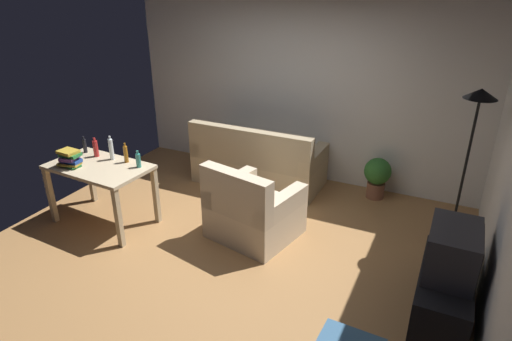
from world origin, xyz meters
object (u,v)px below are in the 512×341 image
(desk, at_px, (100,174))
(bottle_tall, at_px, (138,160))
(bottle_red, at_px, (96,148))
(couch, at_px, (257,164))
(bottle_clear, at_px, (111,149))
(tv_stand, at_px, (443,295))
(torchiere_lamp, at_px, (474,128))
(bottle_dark, at_px, (85,146))
(tv, at_px, (453,251))
(bottle_amber, at_px, (126,154))
(armchair, at_px, (252,212))
(potted_plant, at_px, (377,175))
(book_stack, at_px, (70,158))

(desk, distance_m, bottle_tall, 0.53)
(bottle_red, xyz_separation_m, bottle_tall, (0.68, -0.04, -0.02))
(couch, bearing_deg, bottle_clear, 52.41)
(tv_stand, xyz_separation_m, torchiere_lamp, (0.00, 1.23, 1.17))
(bottle_clear, bearing_deg, bottle_red, -176.83)
(torchiere_lamp, bearing_deg, bottle_dark, -166.71)
(torchiere_lamp, relative_size, bottle_clear, 6.08)
(couch, relative_size, desk, 1.46)
(desk, xyz_separation_m, bottle_clear, (0.02, 0.22, 0.24))
(tv, bearing_deg, bottle_amber, 87.01)
(torchiere_lamp, relative_size, armchair, 1.72)
(bottle_clear, distance_m, bottle_amber, 0.22)
(potted_plant, bearing_deg, armchair, -124.28)
(tv, xyz_separation_m, bottle_tall, (-3.41, 0.14, 0.15))
(bottle_dark, height_order, bottle_tall, bottle_dark)
(bottle_red, bearing_deg, tv, -2.41)
(potted_plant, relative_size, armchair, 0.54)
(potted_plant, xyz_separation_m, bottle_amber, (-2.63, -1.87, 0.54))
(tv, xyz_separation_m, torchiere_lamp, (-0.00, 1.23, 0.71))
(bottle_tall, bearing_deg, desk, -160.35)
(tv, bearing_deg, potted_plant, 26.12)
(tv, height_order, bottle_red, bottle_red)
(tv_stand, height_order, armchair, armchair)
(torchiere_lamp, bearing_deg, potted_plant, 140.42)
(bottle_clear, relative_size, bottle_tall, 1.45)
(couch, bearing_deg, bottle_tall, 64.75)
(tv_stand, bearing_deg, bottle_dark, 87.21)
(armchair, bearing_deg, bottle_dark, 18.14)
(tv, height_order, desk, tv)
(potted_plant, height_order, bottle_red, bottle_red)
(potted_plant, xyz_separation_m, bottle_clear, (-2.85, -1.87, 0.56))
(bottle_dark, bearing_deg, bottle_clear, -2.98)
(bottle_dark, xyz_separation_m, bottle_red, (0.22, -0.04, 0.01))
(potted_plant, xyz_separation_m, book_stack, (-3.13, -2.25, 0.53))
(tv_stand, height_order, book_stack, book_stack)
(tv_stand, height_order, bottle_amber, bottle_amber)
(book_stack, bearing_deg, tv_stand, 2.67)
(bottle_clear, xyz_separation_m, bottle_amber, (0.22, 0.00, -0.03))
(tv, height_order, torchiere_lamp, torchiere_lamp)
(tv_stand, xyz_separation_m, armchair, (-2.10, 0.45, 0.08))
(couch, height_order, potted_plant, couch)
(torchiere_lamp, height_order, armchair, torchiere_lamp)
(bottle_tall, bearing_deg, armchair, 13.61)
(couch, relative_size, bottle_clear, 6.10)
(armchair, bearing_deg, torchiere_lamp, -147.93)
(potted_plant, relative_size, book_stack, 2.06)
(bottle_clear, bearing_deg, potted_plant, 33.37)
(tv, relative_size, bottle_dark, 2.80)
(couch, bearing_deg, potted_plant, -169.23)
(desk, bearing_deg, bottle_amber, 46.16)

